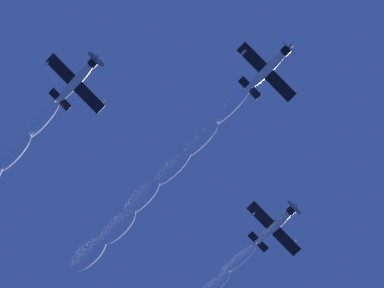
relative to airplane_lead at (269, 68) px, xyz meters
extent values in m
ellipsoid|color=silver|center=(-0.08, 0.21, -0.02)|extent=(3.51, 6.08, 1.51)
cylinder|color=black|center=(0.96, -2.37, 0.14)|extent=(1.43, 1.27, 1.26)
cone|color=white|center=(1.18, -2.92, 0.17)|extent=(0.78, 0.83, 0.61)
cylinder|color=#3F3F47|center=(1.13, -2.79, 0.16)|extent=(2.45, 1.14, 2.68)
cube|color=black|center=(-0.10, 0.39, -0.17)|extent=(7.30, 3.94, 2.70)
ellipsoid|color=silver|center=(3.18, 1.80, 1.05)|extent=(0.58, 0.88, 0.32)
ellipsoid|color=silver|center=(-3.39, -1.01, -1.40)|extent=(0.58, 0.88, 0.32)
cube|color=black|center=(-1.10, 2.67, -0.13)|extent=(2.76, 1.75, 1.03)
cube|color=silver|center=(-1.27, 2.70, 0.30)|extent=(0.77, 1.14, 1.04)
ellipsoid|color=#1E232D|center=(-0.10, -0.07, 0.35)|extent=(1.27, 1.59, 0.84)
ellipsoid|color=silver|center=(7.99, 17.38, -0.05)|extent=(3.51, 6.08, 1.53)
cylinder|color=black|center=(9.03, 14.80, 0.12)|extent=(1.43, 1.27, 1.26)
cone|color=white|center=(9.25, 14.25, 0.16)|extent=(0.77, 0.83, 0.61)
cylinder|color=#3F3F47|center=(9.20, 14.38, 0.15)|extent=(2.44, 1.15, 2.67)
cube|color=black|center=(7.97, 17.56, -0.20)|extent=(7.32, 3.95, 2.63)
ellipsoid|color=silver|center=(11.26, 18.97, 0.99)|extent=(0.58, 0.88, 0.33)
ellipsoid|color=silver|center=(4.67, 16.15, -1.39)|extent=(0.58, 0.88, 0.33)
cube|color=black|center=(6.97, 19.84, -0.17)|extent=(2.77, 1.75, 1.01)
cube|color=silver|center=(6.81, 19.87, 0.26)|extent=(0.77, 1.14, 1.05)
ellipsoid|color=#1E232D|center=(7.97, 17.10, 0.33)|extent=(1.26, 1.60, 0.84)
ellipsoid|color=silver|center=(-18.50, 7.98, -1.26)|extent=(3.47, 6.08, 1.39)
cylinder|color=black|center=(-17.46, 5.40, -1.15)|extent=(1.42, 1.25, 1.24)
cone|color=white|center=(-17.23, 4.85, -1.13)|extent=(0.77, 0.82, 0.59)
cylinder|color=#3F3F47|center=(-17.29, 4.98, -1.14)|extent=(2.44, 1.10, 2.66)
cube|color=black|center=(-18.53, 8.17, -1.41)|extent=(7.33, 3.96, 2.54)
ellipsoid|color=silver|center=(-15.21, 9.56, -0.25)|extent=(0.57, 0.87, 0.31)
ellipsoid|color=silver|center=(-21.84, 6.78, -2.57)|extent=(0.57, 0.87, 0.31)
cube|color=black|center=(-19.52, 10.45, -1.32)|extent=(2.77, 1.76, 0.96)
cube|color=silver|center=(-19.68, 10.47, -0.88)|extent=(0.76, 1.12, 1.03)
ellipsoid|color=#1E232D|center=(-18.51, 7.70, -0.89)|extent=(1.26, 1.59, 0.81)
ellipsoid|color=white|center=(-2.35, 5.41, -0.45)|extent=(3.51, 6.18, 1.77)
ellipsoid|color=white|center=(-4.10, 10.06, -0.84)|extent=(3.72, 6.27, 1.98)
ellipsoid|color=white|center=(-5.77, 13.98, -1.07)|extent=(3.93, 6.37, 2.20)
ellipsoid|color=white|center=(-7.82, 18.56, -1.39)|extent=(4.14, 6.47, 2.42)
ellipsoid|color=white|center=(-9.18, 22.72, -1.92)|extent=(4.35, 6.57, 2.64)
ellipsoid|color=white|center=(-11.20, 27.14, -2.05)|extent=(4.55, 6.67, 2.86)
ellipsoid|color=white|center=(5.60, 22.88, -0.39)|extent=(3.51, 6.18, 1.77)
ellipsoid|color=white|center=(3.99, 27.19, -0.86)|extent=(3.72, 6.27, 1.98)
ellipsoid|color=white|center=(-20.66, 13.32, -1.63)|extent=(3.51, 6.18, 1.77)
ellipsoid|color=white|center=(-22.43, 17.80, -2.16)|extent=(3.72, 6.27, 1.98)
camera|label=1|loc=(-15.98, -19.87, -74.99)|focal=69.92mm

